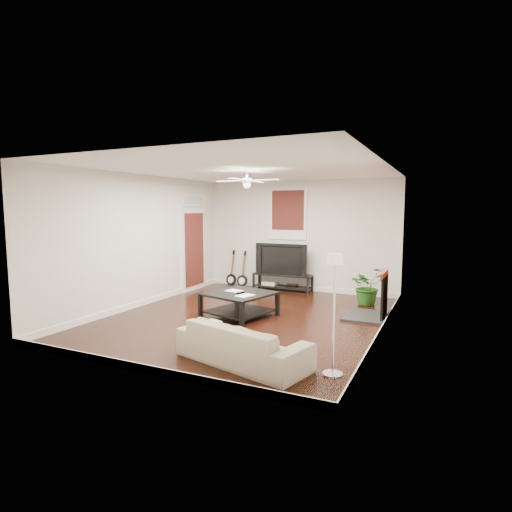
% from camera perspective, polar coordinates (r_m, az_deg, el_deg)
% --- Properties ---
extents(room, '(5.01, 6.01, 2.81)m').
position_cam_1_polar(room, '(7.77, -1.25, 1.53)').
color(room, black).
rests_on(room, ground).
extents(brick_accent, '(0.02, 2.20, 2.80)m').
position_cam_1_polar(brick_accent, '(8.03, 18.22, 1.37)').
color(brick_accent, brown).
rests_on(brick_accent, floor).
extents(fireplace, '(0.80, 1.10, 0.92)m').
position_cam_1_polar(fireplace, '(8.20, 15.98, -5.10)').
color(fireplace, black).
rests_on(fireplace, floor).
extents(window_back, '(1.00, 0.06, 1.30)m').
position_cam_1_polar(window_back, '(10.59, 4.44, 5.80)').
color(window_back, '#36110E').
rests_on(window_back, wall_back).
extents(door_left, '(0.08, 1.00, 2.50)m').
position_cam_1_polar(door_left, '(10.65, -8.61, 1.98)').
color(door_left, white).
rests_on(door_left, wall_left).
extents(tv_stand, '(1.53, 0.41, 0.43)m').
position_cam_1_polar(tv_stand, '(10.60, 3.68, -3.63)').
color(tv_stand, black).
rests_on(tv_stand, floor).
extents(tv, '(1.37, 0.18, 0.79)m').
position_cam_1_polar(tv, '(10.53, 3.75, -0.36)').
color(tv, black).
rests_on(tv, tv_stand).
extents(coffee_table, '(1.37, 1.37, 0.47)m').
position_cam_1_polar(coffee_table, '(8.03, -2.33, -6.72)').
color(coffee_table, black).
rests_on(coffee_table, floor).
extents(sofa, '(2.02, 1.19, 0.55)m').
position_cam_1_polar(sofa, '(5.68, -1.88, -11.93)').
color(sofa, tan).
rests_on(sofa, floor).
extents(floor_lamp, '(0.31, 0.31, 1.54)m').
position_cam_1_polar(floor_lamp, '(5.22, 10.72, -8.03)').
color(floor_lamp, silver).
rests_on(floor_lamp, floor).
extents(potted_plant, '(0.97, 0.99, 0.83)m').
position_cam_1_polar(potted_plant, '(9.30, 15.16, -4.00)').
color(potted_plant, '#1F5518').
rests_on(potted_plant, floor).
extents(guitar_left, '(0.32, 0.24, 0.98)m').
position_cam_1_polar(guitar_left, '(11.14, -3.46, -1.70)').
color(guitar_left, black).
rests_on(guitar_left, floor).
extents(guitar_right, '(0.30, 0.21, 0.98)m').
position_cam_1_polar(guitar_right, '(10.96, -1.93, -1.83)').
color(guitar_right, black).
rests_on(guitar_right, floor).
extents(ceiling_fan, '(1.24, 1.24, 0.32)m').
position_cam_1_polar(ceiling_fan, '(7.76, -1.27, 10.39)').
color(ceiling_fan, white).
rests_on(ceiling_fan, ceiling).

